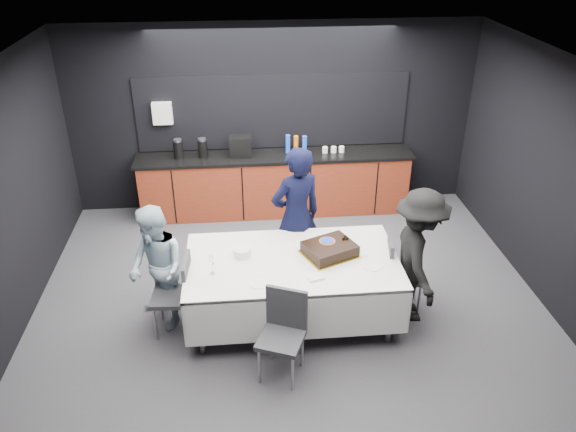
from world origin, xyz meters
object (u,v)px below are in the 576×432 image
(party_table, at_px, (292,270))
(chair_left, at_px, (178,290))
(plate_stack, at_px, (242,252))
(champagne_flute, at_px, (211,261))
(person_center, at_px, (296,217))
(chair_right, at_px, (398,268))
(person_left, at_px, (157,269))
(person_right, at_px, (418,256))
(chair_near, at_px, (283,328))
(cake_assembly, at_px, (330,249))

(party_table, bearing_deg, chair_left, -175.19)
(plate_stack, bearing_deg, champagne_flute, -136.14)
(party_table, relative_size, person_center, 1.30)
(chair_right, relative_size, person_left, 0.64)
(person_center, relative_size, person_right, 1.13)
(chair_right, height_order, chair_near, same)
(plate_stack, distance_m, person_left, 0.94)
(party_table, distance_m, chair_near, 0.85)
(party_table, bearing_deg, person_right, -3.34)
(plate_stack, height_order, person_left, person_left)
(chair_near, xyz_separation_m, person_right, (1.55, 0.74, 0.26))
(chair_right, relative_size, person_right, 0.58)
(chair_right, bearing_deg, person_center, 149.45)
(champagne_flute, xyz_separation_m, person_right, (2.24, 0.10, -0.15))
(person_right, bearing_deg, person_left, 90.73)
(cake_assembly, bearing_deg, plate_stack, 176.38)
(plate_stack, bearing_deg, person_right, -6.19)
(plate_stack, relative_size, person_right, 0.12)
(champagne_flute, height_order, person_center, person_center)
(chair_near, xyz_separation_m, person_center, (0.29, 1.57, 0.36))
(party_table, xyz_separation_m, chair_right, (1.23, 0.09, -0.11))
(plate_stack, height_order, person_right, person_right)
(champagne_flute, xyz_separation_m, chair_near, (0.69, -0.64, -0.40))
(person_left, bearing_deg, person_right, 54.53)
(party_table, distance_m, chair_right, 1.24)
(chair_left, bearing_deg, plate_stack, 18.24)
(chair_right, bearing_deg, chair_left, -175.49)
(champagne_flute, relative_size, chair_left, 0.24)
(plate_stack, height_order, chair_right, chair_right)
(person_center, bearing_deg, party_table, 58.78)
(champagne_flute, relative_size, chair_right, 0.24)
(champagne_flute, bearing_deg, party_table, 12.03)
(chair_left, bearing_deg, champagne_flute, -11.82)
(plate_stack, xyz_separation_m, chair_near, (0.37, -0.95, -0.30))
(cake_assembly, relative_size, champagne_flute, 3.10)
(plate_stack, xyz_separation_m, chair_right, (1.77, -0.04, -0.30))
(chair_near, bearing_deg, champagne_flute, 137.35)
(person_center, xyz_separation_m, person_right, (1.26, -0.82, -0.10))
(cake_assembly, height_order, person_left, person_left)
(chair_right, height_order, person_left, person_left)
(person_left, bearing_deg, person_center, 80.78)
(cake_assembly, xyz_separation_m, chair_left, (-1.66, -0.17, -0.31))
(party_table, relative_size, person_right, 1.46)
(cake_assembly, relative_size, person_center, 0.39)
(chair_right, xyz_separation_m, person_center, (-1.11, 0.65, 0.36))
(chair_left, relative_size, person_right, 0.58)
(person_center, relative_size, person_left, 1.24)
(plate_stack, bearing_deg, chair_near, -68.74)
(person_center, distance_m, person_left, 1.74)
(party_table, bearing_deg, plate_stack, 166.71)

